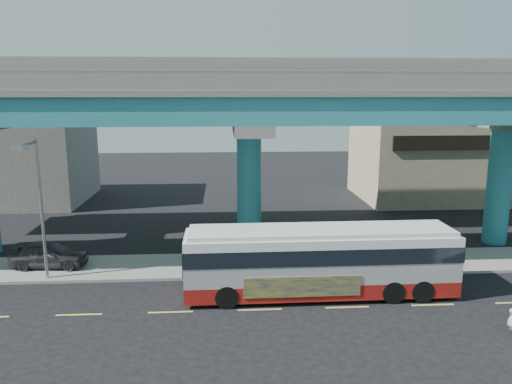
{
  "coord_description": "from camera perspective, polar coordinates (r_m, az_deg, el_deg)",
  "views": [
    {
      "loc": [
        -1.52,
        -21.23,
        9.64
      ],
      "look_at": [
        0.1,
        4.0,
        4.56
      ],
      "focal_mm": 35.0,
      "sensor_mm": 36.0,
      "label": 1
    }
  ],
  "objects": [
    {
      "name": "transit_bus",
      "position": [
        24.23,
        7.38,
        -7.57
      ],
      "size": [
        12.95,
        2.88,
        3.31
      ],
      "rotation": [
        0.0,
        0.0,
        0.01
      ],
      "color": "maroon",
      "rests_on": "ground"
    },
    {
      "name": "ground",
      "position": [
        23.37,
        0.38,
        -13.0
      ],
      "size": [
        120.0,
        120.0,
        0.0
      ],
      "primitive_type": "plane",
      "color": "black",
      "rests_on": "ground"
    },
    {
      "name": "lane_markings",
      "position": [
        23.1,
        0.44,
        -13.3
      ],
      "size": [
        58.0,
        0.12,
        0.01
      ],
      "color": "#D8C64C",
      "rests_on": "ground"
    },
    {
      "name": "building_beige",
      "position": [
        48.72,
        20.01,
        3.45
      ],
      "size": [
        14.0,
        10.23,
        7.0
      ],
      "color": "tan",
      "rests_on": "ground"
    },
    {
      "name": "sidewalk",
      "position": [
        28.44,
        -0.41,
        -8.3
      ],
      "size": [
        70.0,
        4.0,
        0.15
      ],
      "primitive_type": "cube",
      "color": "gray",
      "rests_on": "ground"
    },
    {
      "name": "viaduct",
      "position": [
        30.38,
        -0.83,
        10.42
      ],
      "size": [
        52.0,
        12.4,
        11.7
      ],
      "color": "teal",
      "rests_on": "ground"
    },
    {
      "name": "building_concrete",
      "position": [
        49.13,
        -25.83,
        4.23
      ],
      "size": [
        12.0,
        10.0,
        9.0
      ],
      "primitive_type": "cube",
      "color": "gray",
      "rests_on": "ground"
    },
    {
      "name": "street_lamp",
      "position": [
        26.8,
        -23.87,
        0.19
      ],
      "size": [
        0.5,
        2.39,
        7.26
      ],
      "color": "gray",
      "rests_on": "sidewalk"
    },
    {
      "name": "stop_sign",
      "position": [
        27.44,
        11.34,
        -4.91
      ],
      "size": [
        0.65,
        0.5,
        2.64
      ],
      "rotation": [
        0.0,
        0.0,
        0.25
      ],
      "color": "gray",
      "rests_on": "sidewalk"
    },
    {
      "name": "parked_car",
      "position": [
        29.92,
        -22.59,
        -6.62
      ],
      "size": [
        2.13,
        4.32,
        1.41
      ],
      "primitive_type": "imported",
      "rotation": [
        0.0,
        0.0,
        1.51
      ],
      "color": "#2F2E33",
      "rests_on": "sidewalk"
    }
  ]
}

